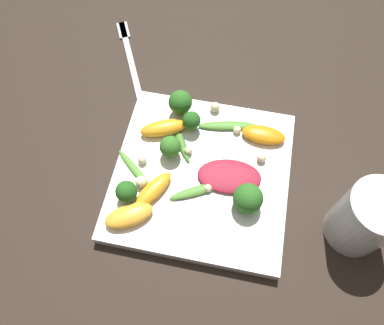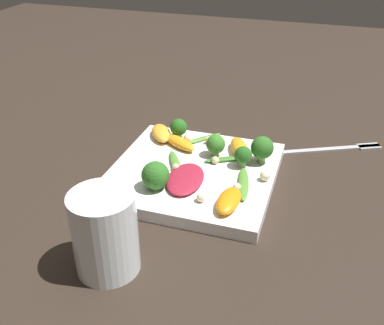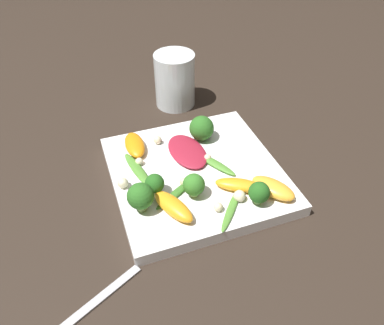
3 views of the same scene
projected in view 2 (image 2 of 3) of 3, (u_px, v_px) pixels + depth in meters
The scene contains 25 objects.
ground_plane at pixel (194, 179), 0.76m from camera, with size 2.40×2.40×0.00m, color #2D231C.
plate at pixel (194, 174), 0.75m from camera, with size 0.27×0.27×0.02m.
drinking_glass at pixel (105, 233), 0.55m from camera, with size 0.08×0.08×0.11m.
fork at pixel (343, 147), 0.85m from camera, with size 0.10×0.18×0.01m.
radicchio_leaf_0 at pixel (185, 179), 0.71m from camera, with size 0.10×0.07×0.01m.
orange_segment_0 at pixel (180, 143), 0.81m from camera, with size 0.06×0.08×0.02m.
orange_segment_1 at pixel (229, 201), 0.65m from camera, with size 0.07×0.03×0.02m.
orange_segment_2 at pixel (161, 133), 0.84m from camera, with size 0.08×0.07×0.02m.
orange_segment_3 at pixel (240, 148), 0.79m from camera, with size 0.08×0.06×0.02m.
broccoli_floret_0 at pixel (243, 156), 0.74m from camera, with size 0.03×0.03×0.04m.
broccoli_floret_1 at pixel (179, 128), 0.84m from camera, with size 0.03×0.03×0.04m.
broccoli_floret_2 at pixel (216, 144), 0.78m from camera, with size 0.03×0.03×0.04m.
broccoli_floret_3 at pixel (155, 176), 0.69m from camera, with size 0.04×0.04×0.05m.
broccoli_floret_4 at pixel (262, 148), 0.75m from camera, with size 0.04×0.04×0.05m.
arugula_sprig_0 at pixel (243, 183), 0.70m from camera, with size 0.10×0.04×0.01m.
arugula_sprig_1 at pixel (200, 140), 0.83m from camera, with size 0.08×0.07×0.01m.
arugula_sprig_2 at pixel (228, 159), 0.77m from camera, with size 0.05×0.08×0.01m.
arugula_sprig_3 at pixel (175, 164), 0.75m from camera, with size 0.08×0.05×0.01m.
macadamia_nut_0 at pixel (188, 138), 0.82m from camera, with size 0.02×0.02×0.02m.
macadamia_nut_1 at pixel (212, 140), 0.82m from camera, with size 0.01×0.01×0.01m.
macadamia_nut_2 at pixel (215, 160), 0.76m from camera, with size 0.01×0.01×0.01m.
macadamia_nut_3 at pixel (265, 177), 0.71m from camera, with size 0.02×0.02×0.02m.
macadamia_nut_4 at pixel (176, 167), 0.74m from camera, with size 0.01×0.01×0.01m.
macadamia_nut_5 at pixel (237, 187), 0.69m from camera, with size 0.01×0.01×0.01m.
macadamia_nut_6 at pixel (201, 197), 0.66m from camera, with size 0.01×0.01×0.01m.
Camera 2 is at (-0.61, -0.19, 0.41)m, focal length 42.00 mm.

